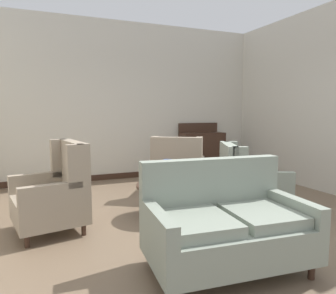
{
  "coord_description": "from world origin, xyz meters",
  "views": [
    {
      "loc": [
        -1.81,
        -3.48,
        1.46
      ],
      "look_at": [
        -0.07,
        0.75,
        0.94
      ],
      "focal_mm": 33.74,
      "sensor_mm": 36.0,
      "label": 1
    }
  ],
  "objects_px": {
    "settee": "(225,225)",
    "armchair_near_window": "(248,183)",
    "coffee_table": "(166,190)",
    "sideboard": "(202,151)",
    "armchair_far_left": "(178,170)",
    "armchair_beside_settee": "(56,194)",
    "porcelain_vase": "(168,173)",
    "side_table": "(253,178)"
  },
  "relations": [
    {
      "from": "sideboard",
      "to": "armchair_near_window",
      "type": "bearing_deg",
      "value": -104.7
    },
    {
      "from": "porcelain_vase",
      "to": "settee",
      "type": "distance_m",
      "value": 1.58
    },
    {
      "from": "settee",
      "to": "armchair_near_window",
      "type": "xyz_separation_m",
      "value": [
        1.21,
        1.29,
        0.01
      ]
    },
    {
      "from": "porcelain_vase",
      "to": "coffee_table",
      "type": "bearing_deg",
      "value": 150.93
    },
    {
      "from": "coffee_table",
      "to": "side_table",
      "type": "xyz_separation_m",
      "value": [
        1.44,
        -0.04,
        0.06
      ]
    },
    {
      "from": "coffee_table",
      "to": "sideboard",
      "type": "height_order",
      "value": "sideboard"
    },
    {
      "from": "coffee_table",
      "to": "armchair_far_left",
      "type": "height_order",
      "value": "armchair_far_left"
    },
    {
      "from": "side_table",
      "to": "armchair_near_window",
      "type": "bearing_deg",
      "value": -137.36
    },
    {
      "from": "armchair_far_left",
      "to": "sideboard",
      "type": "distance_m",
      "value": 1.85
    },
    {
      "from": "armchair_far_left",
      "to": "sideboard",
      "type": "bearing_deg",
      "value": -99.48
    },
    {
      "from": "coffee_table",
      "to": "armchair_beside_settee",
      "type": "xyz_separation_m",
      "value": [
        -1.44,
        0.02,
        0.09
      ]
    },
    {
      "from": "settee",
      "to": "armchair_far_left",
      "type": "bearing_deg",
      "value": 79.49
    },
    {
      "from": "armchair_far_left",
      "to": "settee",
      "type": "bearing_deg",
      "value": 107.03
    },
    {
      "from": "armchair_beside_settee",
      "to": "armchair_far_left",
      "type": "bearing_deg",
      "value": 104.93
    },
    {
      "from": "armchair_beside_settee",
      "to": "sideboard",
      "type": "bearing_deg",
      "value": 114.99
    },
    {
      "from": "armchair_beside_settee",
      "to": "side_table",
      "type": "distance_m",
      "value": 2.89
    },
    {
      "from": "side_table",
      "to": "coffee_table",
      "type": "bearing_deg",
      "value": 178.51
    },
    {
      "from": "porcelain_vase",
      "to": "armchair_far_left",
      "type": "relative_size",
      "value": 0.29
    },
    {
      "from": "coffee_table",
      "to": "side_table",
      "type": "bearing_deg",
      "value": -1.49
    },
    {
      "from": "settee",
      "to": "side_table",
      "type": "bearing_deg",
      "value": 50.5
    },
    {
      "from": "porcelain_vase",
      "to": "sideboard",
      "type": "height_order",
      "value": "sideboard"
    },
    {
      "from": "armchair_near_window",
      "to": "sideboard",
      "type": "bearing_deg",
      "value": 9.12
    },
    {
      "from": "armchair_beside_settee",
      "to": "armchair_near_window",
      "type": "xyz_separation_m",
      "value": [
        2.61,
        -0.31,
        -0.04
      ]
    },
    {
      "from": "side_table",
      "to": "sideboard",
      "type": "relative_size",
      "value": 0.59
    },
    {
      "from": "porcelain_vase",
      "to": "armchair_near_window",
      "type": "bearing_deg",
      "value": -13.67
    },
    {
      "from": "side_table",
      "to": "armchair_far_left",
      "type": "bearing_deg",
      "value": 126.43
    },
    {
      "from": "armchair_beside_settee",
      "to": "armchair_near_window",
      "type": "relative_size",
      "value": 0.96
    },
    {
      "from": "side_table",
      "to": "porcelain_vase",
      "type": "bearing_deg",
      "value": 179.06
    },
    {
      "from": "porcelain_vase",
      "to": "armchair_near_window",
      "type": "distance_m",
      "value": 1.19
    },
    {
      "from": "settee",
      "to": "armchair_near_window",
      "type": "height_order",
      "value": "armchair_near_window"
    },
    {
      "from": "porcelain_vase",
      "to": "sideboard",
      "type": "distance_m",
      "value": 3.05
    },
    {
      "from": "armchair_far_left",
      "to": "sideboard",
      "type": "height_order",
      "value": "sideboard"
    },
    {
      "from": "settee",
      "to": "porcelain_vase",
      "type": "bearing_deg",
      "value": 91.84
    },
    {
      "from": "armchair_near_window",
      "to": "sideboard",
      "type": "xyz_separation_m",
      "value": [
        0.71,
        2.7,
        0.12
      ]
    },
    {
      "from": "armchair_far_left",
      "to": "porcelain_vase",
      "type": "bearing_deg",
      "value": 91.07
    },
    {
      "from": "armchair_far_left",
      "to": "armchair_beside_settee",
      "type": "relative_size",
      "value": 1.09
    },
    {
      "from": "armchair_far_left",
      "to": "side_table",
      "type": "xyz_separation_m",
      "value": [
        0.79,
        -1.07,
        -0.01
      ]
    },
    {
      "from": "settee",
      "to": "side_table",
      "type": "relative_size",
      "value": 2.17
    },
    {
      "from": "coffee_table",
      "to": "armchair_near_window",
      "type": "distance_m",
      "value": 1.2
    },
    {
      "from": "side_table",
      "to": "sideboard",
      "type": "xyz_separation_m",
      "value": [
        0.43,
        2.45,
        0.12
      ]
    },
    {
      "from": "armchair_far_left",
      "to": "side_table",
      "type": "relative_size",
      "value": 1.7
    },
    {
      "from": "coffee_table",
      "to": "porcelain_vase",
      "type": "distance_m",
      "value": 0.24
    }
  ]
}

